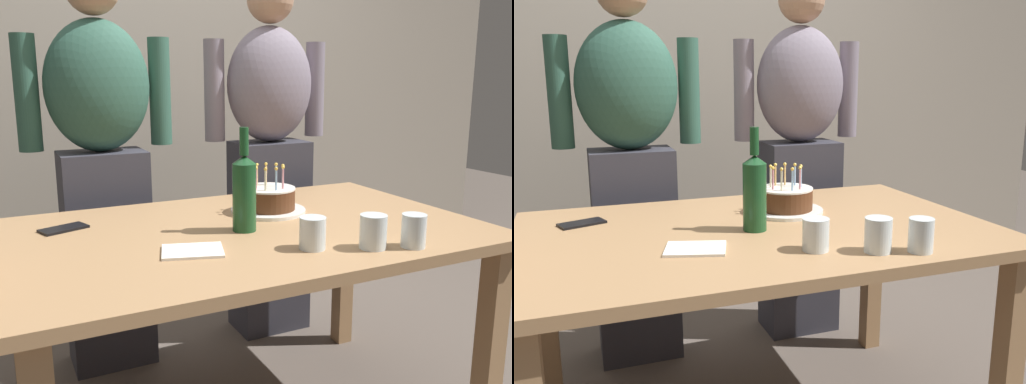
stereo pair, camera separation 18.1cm
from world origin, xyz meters
TOP-DOWN VIEW (x-y plane):
  - back_wall at (0.00, 1.55)m, footprint 5.20×0.10m
  - dining_table at (0.00, 0.00)m, footprint 1.50×0.96m
  - birthday_cake at (0.16, 0.15)m, footprint 0.27×0.27m
  - water_glass_near at (0.07, -0.28)m, footprint 0.08×0.08m
  - water_glass_far at (0.34, -0.39)m, footprint 0.07×0.07m
  - water_glass_side at (0.23, -0.35)m, footprint 0.08×0.08m
  - wine_bottle at (-0.02, -0.03)m, footprint 0.08×0.08m
  - cell_phone at (-0.54, 0.23)m, footprint 0.16×0.12m
  - napkin_stack at (-0.24, -0.16)m, footprint 0.20×0.17m
  - person_man_bearded at (-0.32, 0.70)m, footprint 0.61×0.27m
  - person_woman_cardigan at (0.45, 0.70)m, footprint 0.61×0.27m

SIDE VIEW (x-z plane):
  - dining_table at x=0.00m, z-range 0.27..1.01m
  - cell_phone at x=-0.54m, z-range 0.74..0.75m
  - napkin_stack at x=-0.24m, z-range 0.74..0.75m
  - birthday_cake at x=0.16m, z-range 0.70..0.87m
  - water_glass_near at x=0.07m, z-range 0.74..0.83m
  - water_glass_far at x=0.34m, z-range 0.74..0.84m
  - water_glass_side at x=0.23m, z-range 0.74..0.84m
  - wine_bottle at x=-0.02m, z-range 0.70..1.03m
  - person_man_bearded at x=-0.32m, z-range 0.04..1.70m
  - person_woman_cardigan at x=0.45m, z-range 0.04..1.70m
  - back_wall at x=0.00m, z-range 0.00..2.60m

